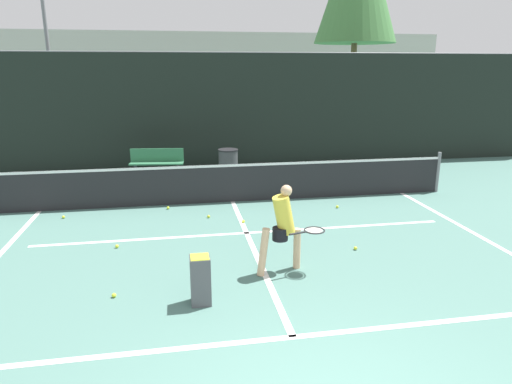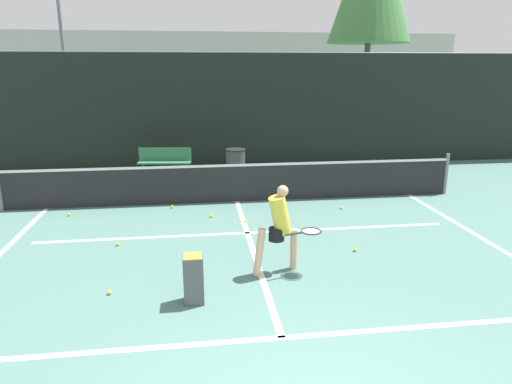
{
  "view_description": "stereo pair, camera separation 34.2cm",
  "coord_description": "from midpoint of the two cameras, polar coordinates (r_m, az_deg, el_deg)",
  "views": [
    {
      "loc": [
        -1.32,
        -3.14,
        3.24
      ],
      "look_at": [
        0.13,
        5.04,
        0.95
      ],
      "focal_mm": 32.0,
      "sensor_mm": 36.0,
      "label": 1
    },
    {
      "loc": [
        -0.98,
        -3.19,
        3.24
      ],
      "look_at": [
        0.13,
        5.04,
        0.95
      ],
      "focal_mm": 32.0,
      "sensor_mm": 36.0,
      "label": 2
    }
  ],
  "objects": [
    {
      "name": "court_baseline_near",
      "position": [
        5.93,
        2.91,
        -17.67
      ],
      "size": [
        11.0,
        0.1,
        0.01
      ],
      "primitive_type": "cube",
      "color": "white",
      "rests_on": "ground"
    },
    {
      "name": "court_service_line",
      "position": [
        9.23,
        -2.25,
        -5.14
      ],
      "size": [
        8.25,
        0.1,
        0.01
      ],
      "primitive_type": "cube",
      "color": "white",
      "rests_on": "ground"
    },
    {
      "name": "court_center_mark",
      "position": [
        8.54,
        -1.57,
        -6.85
      ],
      "size": [
        0.1,
        5.98,
        0.01
      ],
      "primitive_type": "cube",
      "color": "white",
      "rests_on": "ground"
    },
    {
      "name": "court_sideline_right",
      "position": [
        10.18,
        24.49,
        -4.57
      ],
      "size": [
        0.1,
        6.98,
        0.01
      ],
      "primitive_type": "cube",
      "color": "white",
      "rests_on": "ground"
    },
    {
      "name": "net",
      "position": [
        11.21,
        -3.85,
        1.29
      ],
      "size": [
        11.09,
        0.09,
        1.07
      ],
      "color": "slate",
      "rests_on": "ground"
    },
    {
      "name": "fence_back",
      "position": [
        15.03,
        -5.69,
        9.99
      ],
      "size": [
        24.0,
        0.06,
        3.69
      ],
      "color": "black",
      "rests_on": "ground"
    },
    {
      "name": "player_practicing",
      "position": [
        7.3,
        2.1,
        -4.19
      ],
      "size": [
        1.17,
        0.45,
        1.45
      ],
      "rotation": [
        0.0,
        0.0,
        0.27
      ],
      "color": "#DBAD84",
      "rests_on": "ground"
    },
    {
      "name": "tennis_ball_scattered_0",
      "position": [
        11.0,
        -23.76,
        -2.88
      ],
      "size": [
        0.07,
        0.07,
        0.07
      ],
      "primitive_type": "sphere",
      "color": "#D1E033",
      "rests_on": "ground"
    },
    {
      "name": "tennis_ball_scattered_1",
      "position": [
        9.8,
        -2.59,
        -3.7
      ],
      "size": [
        0.07,
        0.07,
        0.07
      ],
      "primitive_type": "sphere",
      "color": "#D1E033",
      "rests_on": "ground"
    },
    {
      "name": "tennis_ball_scattered_2",
      "position": [
        8.55,
        11.21,
        -6.91
      ],
      "size": [
        0.07,
        0.07,
        0.07
      ],
      "primitive_type": "sphere",
      "color": "#D1E033",
      "rests_on": "ground"
    },
    {
      "name": "tennis_ball_scattered_3",
      "position": [
        10.19,
        -6.91,
        -3.05
      ],
      "size": [
        0.07,
        0.07,
        0.07
      ],
      "primitive_type": "sphere",
      "color": "#D1E033",
      "rests_on": "ground"
    },
    {
      "name": "tennis_ball_scattered_5",
      "position": [
        10.95,
        -11.82,
        -1.95
      ],
      "size": [
        0.07,
        0.07,
        0.07
      ],
      "primitive_type": "sphere",
      "color": "#D1E033",
      "rests_on": "ground"
    },
    {
      "name": "tennis_ball_scattered_6",
      "position": [
        7.14,
        -18.68,
        -12.14
      ],
      "size": [
        0.07,
        0.07,
        0.07
      ],
      "primitive_type": "sphere",
      "color": "#D1E033",
      "rests_on": "ground"
    },
    {
      "name": "tennis_ball_scattered_8",
      "position": [
        8.91,
        -18.05,
        -6.47
      ],
      "size": [
        0.07,
        0.07,
        0.07
      ],
      "primitive_type": "sphere",
      "color": "#D1E033",
      "rests_on": "ground"
    },
    {
      "name": "tennis_ball_scattered_9",
      "position": [
        10.95,
        9.25,
        -1.83
      ],
      "size": [
        0.07,
        0.07,
        0.07
      ],
      "primitive_type": "sphere",
      "color": "#D1E033",
      "rests_on": "ground"
    },
    {
      "name": "ball_hopper",
      "position": [
        6.55,
        -8.47,
        -10.71
      ],
      "size": [
        0.28,
        0.28,
        0.71
      ],
      "color": "#4C4C51",
      "rests_on": "ground"
    },
    {
      "name": "courtside_bench",
      "position": [
        14.11,
        -12.97,
        3.68
      ],
      "size": [
        1.62,
        0.56,
        0.86
      ],
      "rotation": [
        0.0,
        0.0,
        -0.12
      ],
      "color": "#33724C",
      "rests_on": "ground"
    },
    {
      "name": "trash_bin",
      "position": [
        14.08,
        -4.19,
        3.74
      ],
      "size": [
        0.62,
        0.62,
        0.8
      ],
      "color": "#3F3F42",
      "rests_on": "ground"
    },
    {
      "name": "parked_car",
      "position": [
        18.5,
        -17.88,
        6.32
      ],
      "size": [
        1.62,
        4.5,
        1.32
      ],
      "color": "maroon",
      "rests_on": "ground"
    },
    {
      "name": "floodlight_mast",
      "position": [
        22.47,
        -25.32,
        18.8
      ],
      "size": [
        1.1,
        0.24,
        7.98
      ],
      "color": "slate",
      "rests_on": "ground"
    },
    {
      "name": "building_far",
      "position": [
        33.84,
        -8.34,
        14.45
      ],
      "size": [
        36.0,
        2.4,
        5.54
      ],
      "primitive_type": "cube",
      "color": "#B2ADA3",
      "rests_on": "ground"
    }
  ]
}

